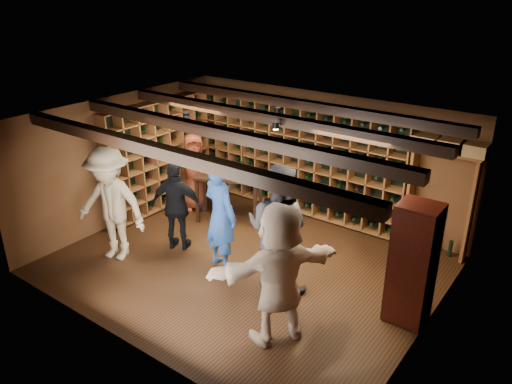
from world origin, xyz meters
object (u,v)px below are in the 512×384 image
Objects in this scene: guest_red_floral at (195,172)px; man_blue_shirt at (220,215)px; display_cabinet at (412,266)px; man_grey_suit at (277,228)px; tasting_table at (229,180)px; guest_khaki at (111,204)px; guest_woman_black at (177,206)px; guest_beige at (279,274)px.

man_blue_shirt is at bearing -86.72° from guest_red_floral.
display_cabinet is 0.93× the size of man_blue_shirt.
man_grey_suit reaches higher than display_cabinet.
man_grey_suit is 1.44× the size of tasting_table.
man_grey_suit is 2.55m from tasting_table.
man_blue_shirt is 0.95× the size of guest_khaki.
guest_woman_black is at bearing 37.37° from guest_khaki.
guest_woman_black is 1.43m from tasting_table.
tasting_table is (-2.10, 1.43, -0.18)m from man_grey_suit.
man_grey_suit is (1.08, 0.04, 0.08)m from man_blue_shirt.
man_blue_shirt is at bearing 155.43° from guest_woman_black.
man_grey_suit is 1.02× the size of guest_khaki.
man_grey_suit is 1.26× the size of guest_red_floral.
man_grey_suit reaches higher than guest_red_floral.
guest_khaki is at bearing 30.19° from guest_woman_black.
display_cabinet is 1.07× the size of guest_woman_black.
display_cabinet reaches higher than tasting_table.
tasting_table is at bearing -49.09° from guest_red_floral.
guest_woman_black is 1.12m from guest_khaki.
man_grey_suit is 3.33m from guest_red_floral.
guest_khaki is 1.01× the size of guest_beige.
man_grey_suit is (-1.93, -0.43, 0.16)m from display_cabinet.
man_grey_suit reaches higher than guest_khaki.
guest_khaki reaches higher than man_blue_shirt.
display_cabinet is 0.86× the size of man_grey_suit.
display_cabinet is 4.87m from guest_khaki.
man_grey_suit is at bearing -112.74° from guest_beige.
display_cabinet is at bearing 163.64° from guest_woman_black.
guest_khaki is at bearing -164.37° from display_cabinet.
guest_khaki is (0.25, -2.30, 0.18)m from guest_red_floral.
guest_red_floral is 2.32m from guest_khaki.
display_cabinet is 3.05m from man_blue_shirt.
man_blue_shirt is (-3.01, -0.47, 0.09)m from display_cabinet.
man_blue_shirt is 2.42m from guest_red_floral.
man_blue_shirt is at bearing 11.22° from guest_khaki.
guest_woman_black is 2.96m from guest_beige.
man_blue_shirt is 1.33× the size of tasting_table.
guest_red_floral reaches higher than tasting_table.
guest_woman_black is at bearing -114.06° from tasting_table.
man_grey_suit is at bearing -74.80° from guest_red_floral.
display_cabinet is at bearing -38.40° from tasting_table.
guest_woman_black is 0.83× the size of guest_beige.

